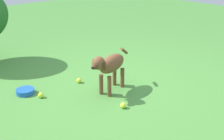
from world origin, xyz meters
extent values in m
plane|color=#478438|center=(0.00, 0.00, 0.00)|extent=(14.00, 14.00, 0.00)
ellipsoid|color=brown|center=(0.00, -0.05, 0.36)|extent=(0.50, 0.30, 0.21)
cylinder|color=brown|center=(-0.13, -0.15, 0.13)|extent=(0.05, 0.05, 0.25)
cylinder|color=brown|center=(-0.16, -0.04, 0.13)|extent=(0.05, 0.05, 0.25)
cylinder|color=brown|center=(0.17, -0.07, 0.13)|extent=(0.05, 0.05, 0.25)
cylinder|color=brown|center=(0.13, 0.04, 0.13)|extent=(0.05, 0.05, 0.25)
ellipsoid|color=brown|center=(-0.27, -0.13, 0.45)|extent=(0.19, 0.18, 0.15)
ellipsoid|color=#472B19|center=(-0.34, -0.15, 0.43)|extent=(0.12, 0.10, 0.06)
sphere|color=black|center=(-0.39, -0.16, 0.43)|extent=(0.03, 0.03, 0.03)
ellipsoid|color=#472B19|center=(-0.24, -0.20, 0.43)|extent=(0.06, 0.04, 0.12)
ellipsoid|color=#472B19|center=(-0.28, -0.06, 0.43)|extent=(0.06, 0.04, 0.12)
cylinder|color=brown|center=(0.28, 0.02, 0.44)|extent=(0.16, 0.08, 0.12)
sphere|color=yellow|center=(-0.17, 0.40, 0.03)|extent=(0.07, 0.07, 0.07)
sphere|color=#D4E437|center=(-0.21, -0.47, 0.03)|extent=(0.07, 0.07, 0.07)
sphere|color=#D7DC3D|center=(0.41, 0.62, 0.03)|extent=(0.07, 0.07, 0.07)
sphere|color=#C3DF34|center=(-0.76, 0.36, 0.03)|extent=(0.07, 0.07, 0.07)
cylinder|color=blue|center=(-0.85, 0.59, 0.03)|extent=(0.22, 0.22, 0.06)
camera|label=1|loc=(-2.19, -2.47, 1.59)|focal=46.31mm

